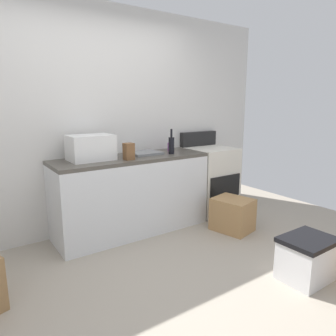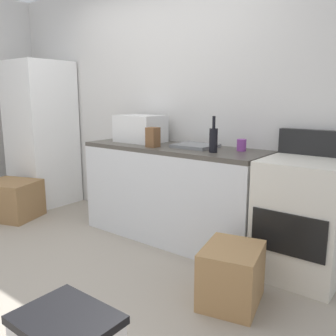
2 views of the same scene
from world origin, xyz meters
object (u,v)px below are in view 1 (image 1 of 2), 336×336
stove_oven (209,179)px  knife_block (129,151)px  microwave (91,148)px  storage_bin (307,258)px  wine_bottle (171,145)px  cardboard_box_medium (232,215)px  coffee_mug (171,147)px

stove_oven → knife_block: 1.44m
microwave → storage_bin: size_ratio=1.00×
microwave → wine_bottle: (0.95, -0.15, -0.03)m
cardboard_box_medium → knife_block: bearing=155.2°
coffee_mug → knife_block: knife_block is taller
coffee_mug → cardboard_box_medium: (0.35, -0.79, -0.76)m
stove_oven → microwave: bearing=178.5°
stove_oven → cardboard_box_medium: bearing=-108.8°
knife_block → coffee_mug: bearing=20.5°
knife_block → cardboard_box_medium: (1.10, -0.51, -0.80)m
wine_bottle → knife_block: wine_bottle is taller
knife_block → microwave: bearing=148.4°
microwave → wine_bottle: bearing=-9.2°
stove_oven → coffee_mug: bearing=168.9°
wine_bottle → coffee_mug: wine_bottle is taller
cardboard_box_medium → storage_bin: bearing=-102.8°
stove_oven → coffee_mug: (-0.58, 0.11, 0.48)m
microwave → storage_bin: bearing=-57.1°
microwave → knife_block: (0.34, -0.21, -0.05)m
stove_oven → knife_block: size_ratio=6.11×
microwave → coffee_mug: microwave is taller
stove_oven → storage_bin: size_ratio=2.39×
wine_bottle → coffee_mug: (0.15, 0.22, -0.06)m
coffee_mug → storage_bin: 2.06m
wine_bottle → coffee_mug: size_ratio=3.00×
wine_bottle → storage_bin: (0.24, -1.69, -0.82)m
coffee_mug → knife_block: 0.80m
stove_oven → cardboard_box_medium: stove_oven is taller
stove_oven → wine_bottle: size_ratio=3.67×
wine_bottle → stove_oven: bearing=8.5°
microwave → wine_bottle: wine_bottle is taller
coffee_mug → cardboard_box_medium: size_ratio=0.23×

